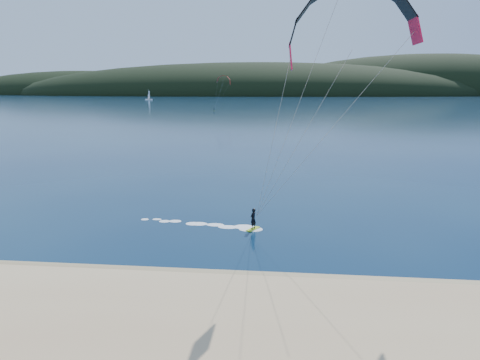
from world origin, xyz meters
name	(u,v)px	position (x,y,z in m)	size (l,w,h in m)	color
ground	(162,317)	(0.00, 0.00, 0.00)	(1800.00, 1800.00, 0.00)	#081F3C
wet_sand	(183,277)	(0.00, 4.50, 0.05)	(220.00, 2.50, 0.10)	#987E58
headland	(280,95)	(0.63, 745.28, 0.00)	(1200.00, 310.00, 140.00)	black
kitesurfer_near	(347,56)	(9.99, 10.55, 13.39)	(21.80, 6.50, 16.77)	#A4CD18
kitesurfer_far	(223,83)	(-23.60, 193.43, 14.09)	(9.90, 6.60, 16.56)	#A4CD18
sailboat	(149,99)	(-129.91, 405.48, 0.78)	(7.54, 4.72, 10.51)	white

